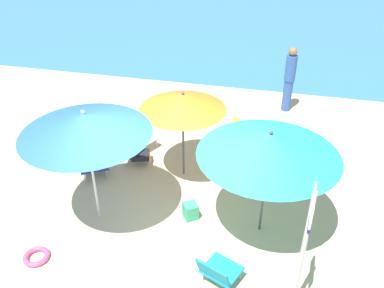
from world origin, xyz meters
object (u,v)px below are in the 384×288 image
at_px(umbrella_blue, 85,124).
at_px(beach_chair_a, 93,160).
at_px(umbrella_orange, 183,102).
at_px(beach_chair_b, 218,271).
at_px(beach_chair_d, 139,134).
at_px(umbrella_teal, 269,145).
at_px(beach_chair_c, 234,136).
at_px(swim_ring, 36,257).
at_px(warning_sign, 306,238).
at_px(person_b, 289,79).
at_px(beach_bag, 190,211).
at_px(person_a, 133,145).

bearing_deg(umbrella_blue, beach_chair_a, 117.70).
distance_m(umbrella_orange, beach_chair_b, 3.04).
xyz_separation_m(umbrella_orange, umbrella_blue, (-1.14, -1.53, 0.25)).
bearing_deg(beach_chair_b, beach_chair_d, 59.05).
bearing_deg(umbrella_teal, beach_chair_c, 108.73).
relative_size(beach_chair_c, swim_ring, 1.90).
xyz_separation_m(umbrella_orange, warning_sign, (2.18, -2.68, -0.25)).
relative_size(umbrella_blue, beach_chair_c, 2.70).
xyz_separation_m(beach_chair_c, swim_ring, (-2.51, -3.77, -0.29)).
height_order(umbrella_blue, beach_chair_b, umbrella_blue).
xyz_separation_m(umbrella_orange, beach_chair_d, (-1.19, 0.75, -1.26)).
relative_size(beach_chair_a, person_b, 0.44).
distance_m(warning_sign, beach_bag, 2.59).
distance_m(umbrella_orange, warning_sign, 3.46).
xyz_separation_m(beach_chair_a, beach_chair_d, (0.57, 1.10, 0.04)).
height_order(umbrella_blue, person_b, umbrella_blue).
bearing_deg(beach_bag, swim_ring, -145.52).
height_order(beach_chair_d, warning_sign, warning_sign).
relative_size(beach_chair_d, warning_sign, 0.37).
bearing_deg(swim_ring, beach_chair_a, 91.85).
relative_size(beach_chair_b, beach_chair_d, 0.93).
distance_m(beach_chair_c, swim_ring, 4.54).
bearing_deg(beach_chair_a, warning_sign, 29.55).
bearing_deg(beach_chair_b, swim_ring, 116.78).
distance_m(umbrella_teal, beach_chair_c, 2.82).
bearing_deg(beach_chair_b, umbrella_teal, 2.52).
distance_m(umbrella_orange, beach_chair_d, 1.89).
distance_m(beach_chair_b, person_a, 3.41).
height_order(umbrella_teal, beach_chair_c, umbrella_teal).
xyz_separation_m(beach_chair_a, beach_chair_c, (2.58, 1.46, 0.03)).
height_order(person_b, swim_ring, person_b).
xyz_separation_m(umbrella_blue, swim_ring, (-0.55, -1.12, -1.81)).
relative_size(warning_sign, swim_ring, 5.06).
bearing_deg(umbrella_blue, beach_chair_d, 91.32).
relative_size(beach_chair_b, beach_chair_c, 0.90).
xyz_separation_m(umbrella_teal, beach_chair_b, (-0.49, -1.27, -1.40)).
bearing_deg(beach_chair_b, beach_chair_c, 28.30).
xyz_separation_m(person_a, person_b, (2.95, 3.15, 0.41)).
bearing_deg(beach_chair_b, warning_sign, -76.41).
distance_m(umbrella_teal, umbrella_blue, 2.78).
bearing_deg(beach_chair_d, beach_chair_b, -27.88).
bearing_deg(person_a, beach_bag, -58.26).
height_order(umbrella_orange, beach_chair_b, umbrella_orange).
distance_m(beach_chair_b, beach_chair_d, 3.99).
xyz_separation_m(umbrella_blue, person_a, (0.06, 1.63, -1.40)).
bearing_deg(beach_chair_d, beach_bag, -23.94).
bearing_deg(beach_chair_b, beach_chair_a, 76.87).
bearing_deg(beach_chair_b, person_a, 63.92).
relative_size(umbrella_orange, swim_ring, 4.45).
height_order(person_a, beach_bag, person_a).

